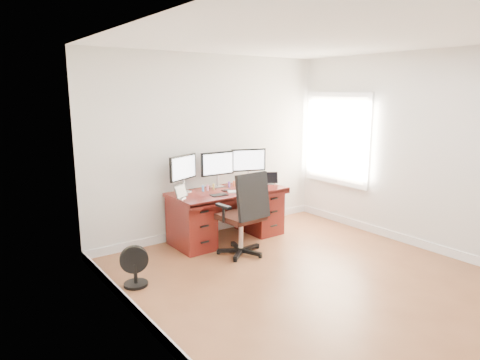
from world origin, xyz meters
TOP-DOWN VIEW (x-y plane):
  - ground at (0.00, 0.00)m, footprint 4.50×4.50m
  - back_wall at (0.00, 2.25)m, footprint 4.00×0.10m
  - right_wall at (2.00, 0.11)m, footprint 0.10×4.50m
  - desk at (0.00, 1.83)m, footprint 1.70×0.80m
  - office_chair at (-0.19, 1.16)m, footprint 0.67×0.65m
  - floor_fan at (-1.73, 1.13)m, footprint 0.32×0.27m
  - monitor_left at (-0.58, 2.07)m, footprint 0.52×0.25m
  - monitor_center at (-0.00, 2.07)m, footprint 0.55×0.14m
  - monitor_right at (0.58, 2.07)m, footprint 0.53×0.22m
  - tablet_left at (-0.79, 1.75)m, footprint 0.24×0.17m
  - tablet_right at (0.76, 1.75)m, footprint 0.24×0.18m
  - keyboard at (0.06, 1.62)m, footprint 0.32×0.24m
  - trackpad at (0.27, 1.64)m, footprint 0.16×0.16m
  - drawing_tablet at (-0.28, 1.61)m, footprint 0.24×0.17m
  - phone at (-0.04, 1.78)m, footprint 0.13×0.07m
  - figurine_blue at (-0.33, 1.95)m, footprint 0.04×0.04m
  - figurine_pink at (-0.25, 1.95)m, footprint 0.04×0.04m
  - figurine_yellow at (-0.15, 1.95)m, footprint 0.04×0.04m
  - figurine_purple at (0.12, 1.95)m, footprint 0.04×0.04m
  - figurine_orange at (0.21, 1.95)m, footprint 0.04×0.04m

SIDE VIEW (x-z plane):
  - ground at x=0.00m, z-range 0.00..0.00m
  - floor_fan at x=-1.73m, z-range -0.01..0.46m
  - office_chair at x=-0.19m, z-range -0.20..0.95m
  - desk at x=0.00m, z-range 0.03..0.78m
  - trackpad at x=0.27m, z-range 0.75..0.76m
  - drawing_tablet at x=-0.28m, z-range 0.75..0.76m
  - phone at x=-0.04m, z-range 0.75..0.76m
  - keyboard at x=0.06m, z-range 0.75..0.76m
  - figurine_blue at x=-0.33m, z-range 0.75..0.84m
  - figurine_pink at x=-0.25m, z-range 0.75..0.84m
  - figurine_yellow at x=-0.15m, z-range 0.75..0.84m
  - figurine_purple at x=0.12m, z-range 0.75..0.84m
  - figurine_orange at x=0.21m, z-range 0.75..0.84m
  - tablet_left at x=-0.79m, z-range 0.74..0.93m
  - tablet_right at x=0.76m, z-range 0.74..0.93m
  - monitor_left at x=-0.58m, z-range 0.82..1.35m
  - monitor_center at x=0.00m, z-range 0.82..1.35m
  - monitor_right at x=0.58m, z-range 0.82..1.35m
  - back_wall at x=0.00m, z-range 0.00..2.70m
  - right_wall at x=2.00m, z-range 0.00..2.70m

